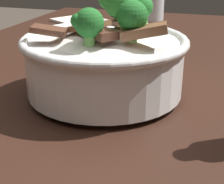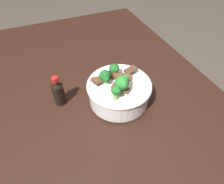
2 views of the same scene
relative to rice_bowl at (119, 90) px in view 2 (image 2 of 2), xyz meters
The scene contains 4 objects.
ground 0.84m from the rice_bowl, 113.15° to the right, with size 10.00×10.00×0.00m, color #4C4238.
dining_table 0.15m from the rice_bowl, 113.15° to the right, with size 1.49×0.91×0.78m.
rice_bowl is the anchor object (origin of this frame).
soy_sauce_bottle 0.22m from the rice_bowl, 110.63° to the right, with size 0.04×0.04×0.12m.
Camera 2 is at (0.47, -0.16, 1.33)m, focal length 31.20 mm.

